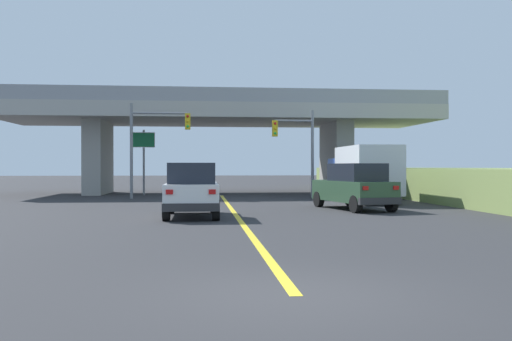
% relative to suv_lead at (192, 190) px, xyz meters
% --- Properties ---
extents(ground, '(160.00, 160.00, 0.00)m').
position_rel_suv_lead_xyz_m(ground, '(1.70, 18.68, -1.01)').
color(ground, '#2B2B2D').
extents(overpass_bridge, '(29.55, 9.13, 6.88)m').
position_rel_suv_lead_xyz_m(overpass_bridge, '(1.70, 18.68, 3.92)').
color(overpass_bridge, '#A8A59E').
rests_on(overpass_bridge, ground).
extents(lane_divider_stripe, '(0.20, 28.62, 0.01)m').
position_rel_suv_lead_xyz_m(lane_divider_stripe, '(1.70, 1.19, -1.01)').
color(lane_divider_stripe, yellow).
rests_on(lane_divider_stripe, ground).
extents(suv_lead, '(1.97, 4.34, 2.02)m').
position_rel_suv_lead_xyz_m(suv_lead, '(0.00, 0.00, 0.00)').
color(suv_lead, silver).
rests_on(suv_lead, ground).
extents(suv_crossing, '(2.81, 5.10, 2.02)m').
position_rel_suv_lead_xyz_m(suv_crossing, '(7.04, 2.94, 0.00)').
color(suv_crossing, '#2D4C33').
rests_on(suv_crossing, ground).
extents(box_truck, '(2.33, 6.86, 2.94)m').
position_rel_suv_lead_xyz_m(box_truck, '(8.99, 8.11, 0.55)').
color(box_truck, navy).
rests_on(box_truck, ground).
extents(traffic_signal_nearside, '(2.55, 0.36, 5.29)m').
position_rel_suv_lead_xyz_m(traffic_signal_nearside, '(6.25, 12.39, 2.33)').
color(traffic_signal_nearside, slate).
rests_on(traffic_signal_nearside, ground).
extents(traffic_signal_farside, '(3.54, 0.36, 5.61)m').
position_rel_suv_lead_xyz_m(traffic_signal_farside, '(-2.52, 12.45, 2.63)').
color(traffic_signal_farside, slate).
rests_on(traffic_signal_farside, ground).
extents(highway_sign, '(1.47, 0.17, 4.31)m').
position_rel_suv_lead_xyz_m(highway_sign, '(-3.39, 16.57, 2.13)').
color(highway_sign, slate).
rests_on(highway_sign, ground).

